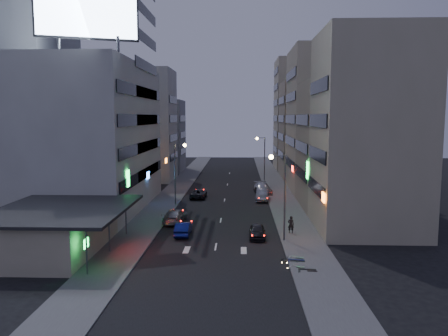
{
  "coord_description": "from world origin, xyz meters",
  "views": [
    {
      "loc": [
        2.15,
        -33.92,
        11.61
      ],
      "look_at": [
        0.2,
        18.63,
        5.39
      ],
      "focal_mm": 35.0,
      "sensor_mm": 36.0,
      "label": 1
    }
  ],
  "objects_px": {
    "scooter_silver_b": "(304,251)",
    "scooter_blue": "(305,253)",
    "scooter_black_b": "(299,254)",
    "parked_car_right_near": "(257,231)",
    "parked_car_left": "(198,193)",
    "road_car_blue": "(183,229)",
    "person": "(291,225)",
    "parked_car_right_far": "(263,188)",
    "scooter_silver_a": "(306,260)",
    "parked_car_right_mid": "(262,195)",
    "road_car_silver": "(175,216)",
    "scooter_black_a": "(317,261)"
  },
  "relations": [
    {
      "from": "parked_car_left",
      "to": "scooter_silver_b",
      "type": "relative_size",
      "value": 2.61
    },
    {
      "from": "parked_car_right_far",
      "to": "road_car_blue",
      "type": "relative_size",
      "value": 1.38
    },
    {
      "from": "scooter_silver_a",
      "to": "parked_car_right_far",
      "type": "bearing_deg",
      "value": 24.81
    },
    {
      "from": "scooter_blue",
      "to": "parked_car_left",
      "type": "bearing_deg",
      "value": 31.29
    },
    {
      "from": "scooter_blue",
      "to": "scooter_silver_a",
      "type": "bearing_deg",
      "value": -177.95
    },
    {
      "from": "scooter_silver_b",
      "to": "scooter_black_a",
      "type": "bearing_deg",
      "value": -149.24
    },
    {
      "from": "road_car_blue",
      "to": "scooter_black_a",
      "type": "bearing_deg",
      "value": 139.42
    },
    {
      "from": "parked_car_right_far",
      "to": "person",
      "type": "relative_size",
      "value": 3.19
    },
    {
      "from": "road_car_blue",
      "to": "scooter_silver_a",
      "type": "bearing_deg",
      "value": 139.07
    },
    {
      "from": "parked_car_right_far",
      "to": "scooter_black_b",
      "type": "height_order",
      "value": "parked_car_right_far"
    },
    {
      "from": "parked_car_right_near",
      "to": "parked_car_left",
      "type": "xyz_separation_m",
      "value": [
        -7.62,
        20.44,
        -0.0
      ]
    },
    {
      "from": "parked_car_right_far",
      "to": "scooter_silver_a",
      "type": "relative_size",
      "value": 3.15
    },
    {
      "from": "parked_car_right_mid",
      "to": "scooter_silver_a",
      "type": "height_order",
      "value": "parked_car_right_mid"
    },
    {
      "from": "parked_car_right_far",
      "to": "road_car_silver",
      "type": "distance_m",
      "value": 21.36
    },
    {
      "from": "parked_car_right_near",
      "to": "scooter_black_b",
      "type": "bearing_deg",
      "value": -64.94
    },
    {
      "from": "parked_car_right_far",
      "to": "scooter_silver_b",
      "type": "bearing_deg",
      "value": -94.36
    },
    {
      "from": "scooter_black_a",
      "to": "scooter_black_b",
      "type": "relative_size",
      "value": 1.17
    },
    {
      "from": "person",
      "to": "scooter_black_b",
      "type": "height_order",
      "value": "person"
    },
    {
      "from": "parked_car_right_mid",
      "to": "scooter_blue",
      "type": "bearing_deg",
      "value": -80.46
    },
    {
      "from": "scooter_black_a",
      "to": "road_car_silver",
      "type": "bearing_deg",
      "value": 46.6
    },
    {
      "from": "parked_car_left",
      "to": "scooter_black_a",
      "type": "relative_size",
      "value": 2.28
    },
    {
      "from": "scooter_silver_b",
      "to": "scooter_black_b",
      "type": "bearing_deg",
      "value": 163.74
    },
    {
      "from": "parked_car_right_near",
      "to": "person",
      "type": "height_order",
      "value": "person"
    },
    {
      "from": "parked_car_left",
      "to": "scooter_black_b",
      "type": "height_order",
      "value": "parked_car_left"
    },
    {
      "from": "road_car_blue",
      "to": "scooter_black_b",
      "type": "height_order",
      "value": "road_car_blue"
    },
    {
      "from": "road_car_silver",
      "to": "scooter_silver_a",
      "type": "xyz_separation_m",
      "value": [
        12.21,
        -14.22,
        -0.08
      ]
    },
    {
      "from": "parked_car_right_near",
      "to": "person",
      "type": "bearing_deg",
      "value": 23.61
    },
    {
      "from": "road_car_blue",
      "to": "person",
      "type": "relative_size",
      "value": 2.31
    },
    {
      "from": "parked_car_right_near",
      "to": "scooter_silver_b",
      "type": "distance_m",
      "value": 7.14
    },
    {
      "from": "road_car_blue",
      "to": "scooter_black_a",
      "type": "relative_size",
      "value": 1.96
    },
    {
      "from": "parked_car_right_mid",
      "to": "parked_car_right_far",
      "type": "xyz_separation_m",
      "value": [
        0.37,
        5.6,
        0.05
      ]
    },
    {
      "from": "road_car_blue",
      "to": "scooter_black_a",
      "type": "distance_m",
      "value": 14.89
    },
    {
      "from": "road_car_blue",
      "to": "road_car_silver",
      "type": "distance_m",
      "value": 5.35
    },
    {
      "from": "person",
      "to": "scooter_silver_b",
      "type": "xyz_separation_m",
      "value": [
        0.22,
        -7.56,
        -0.32
      ]
    },
    {
      "from": "parked_car_right_near",
      "to": "parked_car_right_mid",
      "type": "xyz_separation_m",
      "value": [
        1.41,
        18.74,
        0.1
      ]
    },
    {
      "from": "scooter_silver_b",
      "to": "road_car_blue",
      "type": "bearing_deg",
      "value": 77.43
    },
    {
      "from": "parked_car_right_mid",
      "to": "person",
      "type": "relative_size",
      "value": 2.63
    },
    {
      "from": "parked_car_right_far",
      "to": "scooter_black_a",
      "type": "distance_m",
      "value": 33.36
    },
    {
      "from": "scooter_silver_b",
      "to": "scooter_blue",
      "type": "bearing_deg",
      "value": -161.33
    },
    {
      "from": "person",
      "to": "scooter_silver_a",
      "type": "bearing_deg",
      "value": 90.16
    },
    {
      "from": "parked_car_left",
      "to": "person",
      "type": "bearing_deg",
      "value": 120.94
    },
    {
      "from": "scooter_black_b",
      "to": "parked_car_right_mid",
      "type": "bearing_deg",
      "value": 19.63
    },
    {
      "from": "parked_car_right_near",
      "to": "road_car_silver",
      "type": "height_order",
      "value": "road_car_silver"
    },
    {
      "from": "parked_car_right_mid",
      "to": "road_car_silver",
      "type": "relative_size",
      "value": 0.9
    },
    {
      "from": "parked_car_right_mid",
      "to": "parked_car_left",
      "type": "relative_size",
      "value": 0.98
    },
    {
      "from": "scooter_silver_a",
      "to": "scooter_silver_b",
      "type": "height_order",
      "value": "scooter_silver_b"
    },
    {
      "from": "scooter_black_b",
      "to": "parked_car_left",
      "type": "bearing_deg",
      "value": 37.27
    },
    {
      "from": "road_car_silver",
      "to": "scooter_silver_b",
      "type": "height_order",
      "value": "road_car_silver"
    },
    {
      "from": "parked_car_right_mid",
      "to": "scooter_black_b",
      "type": "xyz_separation_m",
      "value": [
        1.65,
        -25.65,
        -0.09
      ]
    },
    {
      "from": "parked_car_right_far",
      "to": "scooter_black_b",
      "type": "xyz_separation_m",
      "value": [
        1.28,
        -31.25,
        -0.15
      ]
    }
  ]
}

